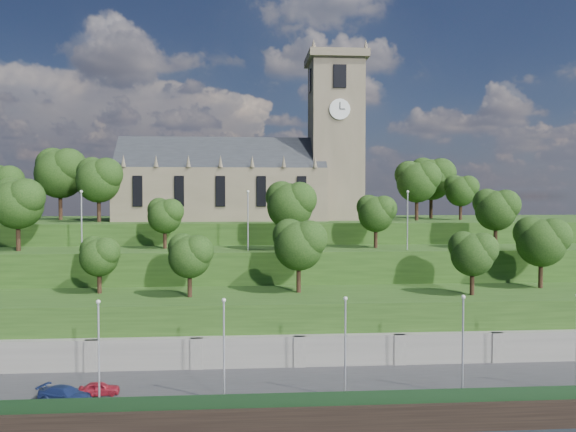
{
  "coord_description": "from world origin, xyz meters",
  "views": [
    {
      "loc": [
        -0.07,
        -43.07,
        18.72
      ],
      "look_at": [
        5.24,
        30.0,
        16.16
      ],
      "focal_mm": 35.0,
      "sensor_mm": 36.0,
      "label": 1
    }
  ],
  "objects": [
    {
      "name": "lamp_posts_promenade",
      "position": [
        -2.0,
        2.5,
        6.85
      ],
      "size": [
        60.36,
        0.36,
        8.47
      ],
      "color": "#B2B2B7",
      "rests_on": "promenade"
    },
    {
      "name": "embankment_lower",
      "position": [
        0.0,
        18.0,
        4.0
      ],
      "size": [
        160.0,
        12.0,
        8.0
      ],
      "primitive_type": "cube",
      "color": "#224115",
      "rests_on": "ground"
    },
    {
      "name": "trees_hilltop",
      "position": [
        -3.07,
        45.25,
        21.76
      ],
      "size": [
        75.31,
        16.64,
        11.49
      ],
      "color": "black",
      "rests_on": "hilltop"
    },
    {
      "name": "promenade",
      "position": [
        0.0,
        6.0,
        1.0
      ],
      "size": [
        160.0,
        12.0,
        2.0
      ],
      "primitive_type": "cube",
      "color": "#2D2D30",
      "rests_on": "ground"
    },
    {
      "name": "retaining_wall",
      "position": [
        0.0,
        11.97,
        2.5
      ],
      "size": [
        160.0,
        2.1,
        5.0
      ],
      "color": "slate",
      "rests_on": "ground"
    },
    {
      "name": "church",
      "position": [
        0.79,
        45.98,
        22.52
      ],
      "size": [
        38.6,
        12.35,
        27.6
      ],
      "color": "brown",
      "rests_on": "hilltop"
    },
    {
      "name": "quay_wall",
      "position": [
        0.0,
        -0.05,
        1.1
      ],
      "size": [
        160.0,
        0.5,
        2.2
      ],
      "primitive_type": "cube",
      "color": "black",
      "rests_on": "ground"
    },
    {
      "name": "embankment_upper",
      "position": [
        0.0,
        29.0,
        6.0
      ],
      "size": [
        160.0,
        10.0,
        12.0
      ],
      "primitive_type": "cube",
      "color": "#224115",
      "rests_on": "ground"
    },
    {
      "name": "trees_lower",
      "position": [
        6.34,
        18.24,
        13.12
      ],
      "size": [
        69.6,
        9.16,
        8.38
      ],
      "color": "black",
      "rests_on": "embankment_lower"
    },
    {
      "name": "lamp_posts_upper",
      "position": [
        0.0,
        26.0,
        16.34
      ],
      "size": [
        40.36,
        0.36,
        7.49
      ],
      "color": "#B2B2B7",
      "rests_on": "embankment_upper"
    },
    {
      "name": "trees_upper",
      "position": [
        -0.05,
        27.92,
        17.55
      ],
      "size": [
        66.29,
        8.11,
        9.09
      ],
      "color": "black",
      "rests_on": "embankment_upper"
    },
    {
      "name": "car_left",
      "position": [
        -12.53,
        4.56,
        2.56
      ],
      "size": [
        3.47,
        1.81,
        1.13
      ],
      "primitive_type": "imported",
      "rotation": [
        0.0,
        0.0,
        1.72
      ],
      "color": "maroon",
      "rests_on": "promenade"
    },
    {
      "name": "car_right",
      "position": [
        -14.84,
        2.99,
        2.66
      ],
      "size": [
        4.89,
        3.33,
        1.32
      ],
      "primitive_type": "imported",
      "rotation": [
        0.0,
        0.0,
        1.21
      ],
      "color": "navy",
      "rests_on": "promenade"
    },
    {
      "name": "hilltop",
      "position": [
        0.0,
        50.0,
        7.5
      ],
      "size": [
        160.0,
        32.0,
        15.0
      ],
      "primitive_type": "cube",
      "color": "#224115",
      "rests_on": "ground"
    },
    {
      "name": "fence",
      "position": [
        0.0,
        0.6,
        2.6
      ],
      "size": [
        160.0,
        0.1,
        1.2
      ],
      "primitive_type": "cube",
      "color": "#173419",
      "rests_on": "promenade"
    }
  ]
}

